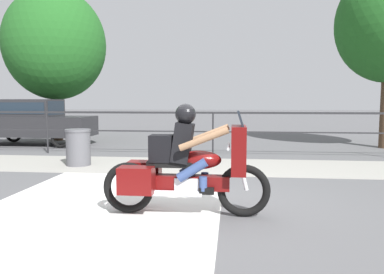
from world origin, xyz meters
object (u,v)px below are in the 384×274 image
(tree_behind_car, at_px, (55,45))
(trash_bin, at_px, (78,147))
(motorcycle, at_px, (185,166))
(parked_car, at_px, (32,119))

(tree_behind_car, bearing_deg, trash_bin, -60.03)
(motorcycle, relative_size, trash_bin, 2.61)
(parked_car, distance_m, trash_bin, 5.32)
(motorcycle, relative_size, parked_car, 0.57)
(parked_car, height_order, trash_bin, parked_car)
(parked_car, bearing_deg, motorcycle, -46.72)
(trash_bin, distance_m, tree_behind_car, 7.35)
(parked_car, distance_m, tree_behind_car, 3.33)
(parked_car, bearing_deg, tree_behind_car, 86.40)
(parked_car, relative_size, tree_behind_car, 0.70)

